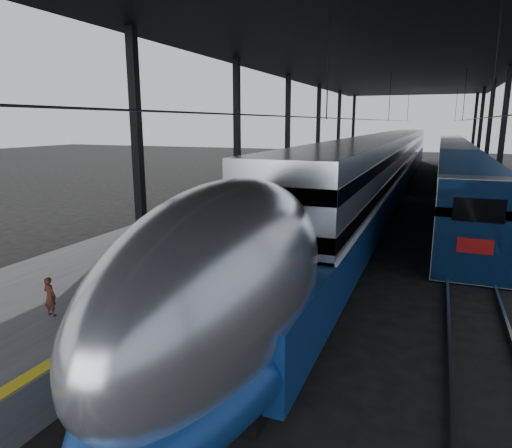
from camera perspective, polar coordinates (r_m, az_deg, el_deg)
The scene contains 8 objects.
ground at distance 13.23m, azimuth -5.77°, elevation -11.33°, with size 160.00×160.00×0.00m, color black.
platform at distance 32.40m, azimuth 5.04°, elevation 3.93°, with size 6.00×80.00×1.00m, color #4C4C4F.
yellow_strip at distance 31.65m, azimuth 9.93°, elevation 4.51°, with size 0.30×80.00×0.01m, color gold.
rails at distance 31.17m, azimuth 19.25°, elevation 2.15°, with size 6.52×80.00×0.16m.
canopy at distance 31.16m, azimuth 15.48°, elevation 19.10°, with size 18.00×75.00×9.47m.
tgv_train at distance 35.47m, azimuth 15.80°, elevation 6.83°, with size 3.10×65.20×4.45m.
second_train at distance 43.42m, azimuth 23.57°, elevation 6.88°, with size 2.60×56.05×3.58m.
child at distance 11.56m, azimuth -24.36°, elevation -8.25°, with size 0.34×0.22×0.93m, color #472317.
Camera 1 is at (5.66, -10.70, 5.35)m, focal length 32.00 mm.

